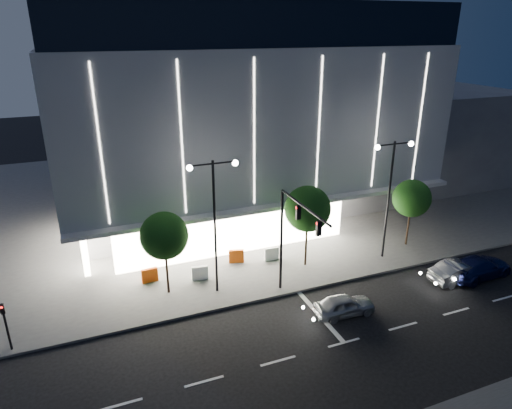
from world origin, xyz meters
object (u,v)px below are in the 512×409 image
object	(u,v)px
tree_left	(165,238)
tree_mid	(308,211)
barrier_c	(236,256)
traffic_mast	(292,229)
car_second	(460,271)
street_lamp_west	(214,209)
barrier_a	(150,275)
ped_signal_far	(5,322)
barrier_b	(200,273)
street_lamp_east	(390,183)
car_third	(479,267)
tree_right	(412,200)
car_lead	(344,305)
barrier_d	(272,254)

from	to	relation	value
tree_left	tree_mid	size ratio (longest dim) A/B	0.93
barrier_c	traffic_mast	bearing A→B (deg)	-59.13
car_second	street_lamp_west	bearing A→B (deg)	72.60
barrier_a	street_lamp_west	bearing A→B (deg)	-40.55
barrier_a	barrier_c	size ratio (longest dim) A/B	1.00
car_second	tree_left	bearing A→B (deg)	72.20
tree_mid	car_second	size ratio (longest dim) A/B	1.40
ped_signal_far	barrier_b	size ratio (longest dim) A/B	2.73
street_lamp_west	barrier_b	xyz separation A→B (m)	(-0.67, 1.79, -5.31)
ped_signal_far	street_lamp_east	bearing A→B (deg)	3.44
tree_mid	car_third	size ratio (longest dim) A/B	1.19
barrier_a	traffic_mast	bearing A→B (deg)	-39.79
traffic_mast	street_lamp_east	xyz separation A→B (m)	(9.00, 2.66, 0.93)
street_lamp_east	barrier_b	distance (m)	14.77
tree_right	barrier_c	size ratio (longest dim) A/B	5.01
tree_right	barrier_b	xyz separation A→B (m)	(-16.69, 0.77, -3.23)
street_lamp_west	car_third	world-z (taller)	street_lamp_west
car_third	traffic_mast	bearing A→B (deg)	76.17
tree_left	car_second	world-z (taller)	tree_left
ped_signal_far	car_third	distance (m)	29.70
street_lamp_east	tree_mid	bearing A→B (deg)	170.31
street_lamp_west	tree_right	size ratio (longest dim) A/B	1.63
car_lead	barrier_a	distance (m)	13.02
car_third	barrier_d	xyz separation A→B (m)	(-12.50, 7.34, -0.10)
barrier_c	tree_mid	bearing A→B (deg)	-9.11
car_second	street_lamp_east	bearing A→B (deg)	30.81
car_lead	barrier_a	bearing A→B (deg)	55.88
barrier_c	car_second	bearing A→B (deg)	-14.29
tree_mid	tree_right	distance (m)	9.01
ped_signal_far	barrier_d	size ratio (longest dim) A/B	2.73
street_lamp_west	car_third	distance (m)	18.87
car_third	barrier_c	xyz separation A→B (m)	(-15.05, 7.94, -0.10)
traffic_mast	car_second	xyz separation A→B (m)	(11.91, -2.03, -4.30)
car_second	tree_mid	bearing A→B (deg)	56.28
car_second	barrier_b	xyz separation A→B (m)	(-16.57, 6.49, -0.07)
tree_left	barrier_a	xyz separation A→B (m)	(-0.93, 1.73, -3.38)
street_lamp_east	ped_signal_far	xyz separation A→B (m)	(-25.00, -1.50, -4.07)
car_lead	barrier_d	xyz separation A→B (m)	(-1.43, 7.74, 0.01)
car_second	barrier_a	distance (m)	21.16
traffic_mast	tree_mid	xyz separation A→B (m)	(3.03, 3.68, -0.69)
traffic_mast	barrier_a	world-z (taller)	traffic_mast
tree_right	barrier_b	world-z (taller)	tree_right
street_lamp_east	tree_right	bearing A→B (deg)	18.63
car_second	car_third	size ratio (longest dim) A/B	0.85
traffic_mast	barrier_d	size ratio (longest dim) A/B	6.43
car_lead	car_second	size ratio (longest dim) A/B	0.86
ped_signal_far	car_second	size ratio (longest dim) A/B	0.68
car_lead	barrier_b	bearing A→B (deg)	48.88
ped_signal_far	barrier_d	bearing A→B (deg)	13.45
car_third	barrier_d	distance (m)	14.49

